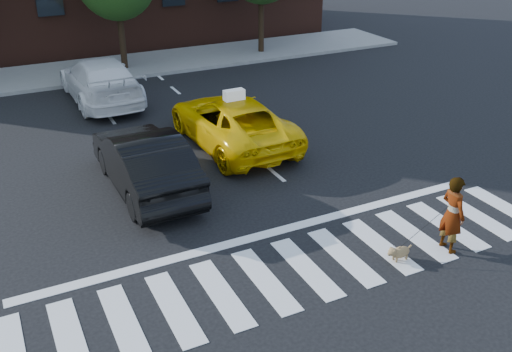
# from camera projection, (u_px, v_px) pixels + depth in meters

# --- Properties ---
(ground) EXTENTS (120.00, 120.00, 0.00)m
(ground) POSITION_uv_depth(u_px,v_px,m) (306.00, 268.00, 12.35)
(ground) COLOR black
(ground) RESTS_ON ground
(crosswalk) EXTENTS (13.00, 2.40, 0.01)m
(crosswalk) POSITION_uv_depth(u_px,v_px,m) (306.00, 268.00, 12.35)
(crosswalk) COLOR silver
(crosswalk) RESTS_ON ground
(stop_line) EXTENTS (12.00, 0.30, 0.01)m
(stop_line) POSITION_uv_depth(u_px,v_px,m) (272.00, 233.00, 13.63)
(stop_line) COLOR silver
(stop_line) RESTS_ON ground
(sidewalk_far) EXTENTS (30.00, 4.00, 0.15)m
(sidewalk_far) POSITION_uv_depth(u_px,v_px,m) (112.00, 68.00, 26.38)
(sidewalk_far) COLOR slate
(sidewalk_far) RESTS_ON ground
(taxi) EXTENTS (2.74, 5.67, 1.56)m
(taxi) POSITION_uv_depth(u_px,v_px,m) (232.00, 121.00, 18.19)
(taxi) COLOR #E5B504
(taxi) RESTS_ON ground
(black_sedan) EXTENTS (1.83, 5.07, 1.66)m
(black_sedan) POSITION_uv_depth(u_px,v_px,m) (145.00, 161.00, 15.33)
(black_sedan) COLOR black
(black_sedan) RESTS_ON ground
(white_suv) EXTENTS (2.47, 5.85, 1.68)m
(white_suv) POSITION_uv_depth(u_px,v_px,m) (100.00, 80.00, 22.03)
(white_suv) COLOR white
(white_suv) RESTS_ON ground
(woman) EXTENTS (0.46, 0.68, 1.83)m
(woman) POSITION_uv_depth(u_px,v_px,m) (452.00, 214.00, 12.61)
(woman) COLOR #999999
(woman) RESTS_ON ground
(dog) EXTENTS (0.64, 0.26, 0.36)m
(dog) POSITION_uv_depth(u_px,v_px,m) (399.00, 252.00, 12.52)
(dog) COLOR #9B764F
(dog) RESTS_ON ground
(taxi_sign) EXTENTS (0.66, 0.30, 0.32)m
(taxi_sign) POSITION_uv_depth(u_px,v_px,m) (234.00, 95.00, 17.61)
(taxi_sign) COLOR white
(taxi_sign) RESTS_ON taxi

